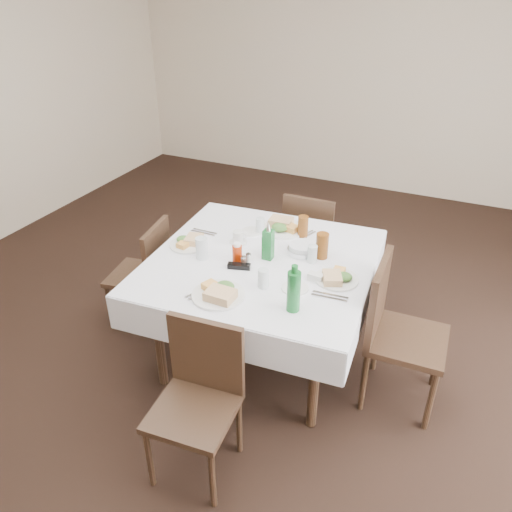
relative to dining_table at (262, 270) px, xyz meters
The scene contains 33 objects.
ground_plane 0.70m from the dining_table, 109.20° to the right, with size 7.00×7.00×0.00m, color black.
room_shell 1.04m from the dining_table, 109.20° to the right, with size 6.04×7.04×2.80m.
dining_table is the anchor object (origin of this frame).
chair_north 0.94m from the dining_table, 88.44° to the left, with size 0.41×0.41×0.86m.
chair_south 0.93m from the dining_table, 86.40° to the right, with size 0.44×0.44×0.86m.
chair_east 0.87m from the dining_table, ahead, with size 0.45×0.45×0.94m.
chair_west 0.93m from the dining_table, behind, with size 0.45×0.45×0.82m.
meal_north 0.45m from the dining_table, 93.74° to the left, with size 0.30×0.30×0.07m.
meal_south 0.49m from the dining_table, 95.91° to the right, with size 0.30×0.30×0.07m.
meal_east 0.51m from the dining_table, ahead, with size 0.26×0.26×0.06m.
meal_west 0.53m from the dining_table, behind, with size 0.25×0.25×0.05m.
side_plate_a 0.38m from the dining_table, 124.34° to the left, with size 0.14×0.14×0.01m.
side_plate_b 0.39m from the dining_table, 36.25° to the right, with size 0.16×0.16×0.01m.
water_n 0.39m from the dining_table, 115.41° to the left, with size 0.06×0.06×0.11m.
water_s 0.34m from the dining_table, 64.50° to the right, with size 0.06×0.06×0.12m.
water_e 0.34m from the dining_table, 18.93° to the left, with size 0.06×0.06×0.11m.
water_w 0.40m from the dining_table, 158.57° to the right, with size 0.08×0.08×0.14m.
iced_tea_a 0.45m from the dining_table, 72.21° to the left, with size 0.07×0.07×0.15m.
iced_tea_b 0.41m from the dining_table, 28.54° to the left, with size 0.08×0.08×0.17m.
bread_basket 0.29m from the dining_table, 41.73° to the left, with size 0.19×0.19×0.06m.
oil_cruet_dark 0.17m from the dining_table, 44.18° to the left, with size 0.05×0.05×0.20m.
oil_cruet_green 0.19m from the dining_table, 41.78° to the left, with size 0.06×0.06×0.25m.
ketchup_bottle 0.21m from the dining_table, 145.35° to the right, with size 0.06×0.06×0.13m.
salt_shaker 0.15m from the dining_table, 121.88° to the right, with size 0.03×0.03×0.07m.
pepper_shaker 0.18m from the dining_table, 119.98° to the right, with size 0.03×0.03×0.07m.
coffee_mug 0.29m from the dining_table, 149.10° to the left, with size 0.12×0.12×0.08m.
sunglasses 0.20m from the dining_table, 117.73° to the right, with size 0.15×0.08×0.03m.
green_bottle 0.59m from the dining_table, 48.61° to the right, with size 0.07×0.07×0.28m.
sugar_caddy 0.41m from the dining_table, 13.25° to the right, with size 0.09×0.06×0.04m.
cutlery_n 0.46m from the dining_table, 70.21° to the left, with size 0.09×0.17×0.01m.
cutlery_s 0.52m from the dining_table, 108.48° to the right, with size 0.12×0.19×0.01m.
cutlery_e 0.57m from the dining_table, 23.53° to the right, with size 0.21×0.06×0.01m.
cutlery_w 0.54m from the dining_table, 162.10° to the left, with size 0.19×0.05×0.01m.
Camera 1 is at (1.14, -2.32, 2.36)m, focal length 35.00 mm.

